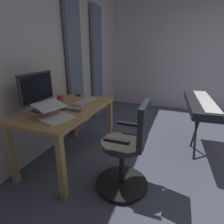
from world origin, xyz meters
TOP-DOWN VIEW (x-y plane):
  - back_room_partition at (0.00, -2.69)m, footprint 4.89×0.10m
  - curtain_left_panel at (-1.25, -2.58)m, footprint 0.38×0.06m
  - curtain_right_panel at (-0.41, -2.58)m, footprint 0.39×0.06m
  - desk at (0.45, -2.18)m, footprint 1.31×0.72m
  - office_chair at (0.69, -1.31)m, footprint 0.56×0.56m
  - computer_monitor at (0.66, -2.42)m, footprint 0.50×0.18m
  - computer_keyboard at (0.14, -2.10)m, footprint 0.41×0.13m
  - laptop at (0.80, -2.09)m, footprint 0.38×0.41m
  - computer_mouse at (-0.10, -2.35)m, footprint 0.06×0.10m
  - cell_phone_face_up at (0.52, -2.02)m, footprint 0.08×0.15m
  - cell_phone_by_monitor at (0.53, -2.20)m, footprint 0.11×0.16m
  - mug_tea at (0.27, -2.41)m, footprint 0.14×0.09m
  - piano_keyboard at (-0.32, -0.63)m, footprint 1.18×0.42m

SIDE VIEW (x-z plane):
  - office_chair at x=0.69m, z-range -0.03..0.93m
  - desk at x=0.45m, z-range 0.27..1.00m
  - piano_keyboard at x=-0.32m, z-range 0.33..1.13m
  - cell_phone_face_up at x=0.52m, z-range 0.73..0.74m
  - cell_phone_by_monitor at x=0.53m, z-range 0.73..0.74m
  - computer_keyboard at x=0.14m, z-range 0.73..0.75m
  - computer_mouse at x=-0.10m, z-range 0.73..0.77m
  - mug_tea at x=0.27m, z-range 0.73..0.83m
  - laptop at x=0.80m, z-range 0.71..0.87m
  - computer_monitor at x=0.66m, z-range 0.76..1.21m
  - curtain_left_panel at x=-1.25m, z-range 0.00..2.20m
  - curtain_right_panel at x=-0.41m, z-range 0.00..2.20m
  - back_room_partition at x=0.00m, z-range 0.00..2.60m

